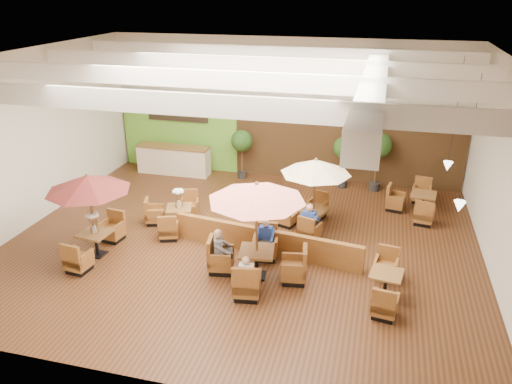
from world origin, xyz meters
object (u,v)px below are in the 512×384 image
(table_1, at_px, (257,214))
(diner_4, at_px, (310,219))
(table_5, at_px, (414,203))
(diner_0, at_px, (247,272))
(service_counter, at_px, (174,160))
(table_3, at_px, (173,213))
(topiary_2, at_px, (378,147))
(diner_1, at_px, (266,235))
(topiary_0, at_px, (242,143))
(table_2, at_px, (314,178))
(booth_divider, at_px, (265,241))
(table_4, at_px, (385,285))
(diner_3, at_px, (310,218))
(topiary_1, at_px, (345,150))
(table_0, at_px, (89,194))
(diner_2, at_px, (220,247))

(table_1, xyz_separation_m, diner_4, (1.05, 2.37, -1.12))
(table_5, xyz_separation_m, diner_0, (-4.24, -6.35, 0.40))
(service_counter, relative_size, table_3, 1.21)
(topiary_2, relative_size, diner_1, 3.08)
(topiary_0, xyz_separation_m, diner_0, (2.42, -8.05, -0.75))
(table_2, height_order, diner_1, table_2)
(service_counter, relative_size, diner_4, 3.99)
(booth_divider, xyz_separation_m, diner_1, (0.07, -0.25, 0.34))
(topiary_2, bearing_deg, diner_0, -109.43)
(table_2, bearing_deg, table_5, 50.88)
(table_4, xyz_separation_m, topiary_0, (-5.78, 7.13, 1.15))
(diner_1, distance_m, diner_3, 1.72)
(topiary_1, relative_size, topiary_2, 0.89)
(topiary_0, bearing_deg, diner_4, -53.38)
(table_1, height_order, diner_4, table_1)
(service_counter, relative_size, table_0, 1.18)
(table_4, relative_size, topiary_1, 1.17)
(table_2, xyz_separation_m, table_4, (2.36, -3.33, -1.41))
(topiary_0, relative_size, diner_4, 2.65)
(table_3, height_order, topiary_2, topiary_2)
(table_1, height_order, table_4, table_1)
(diner_4, bearing_deg, table_4, -36.06)
(table_0, bearing_deg, diner_3, 29.01)
(booth_divider, xyz_separation_m, table_2, (1.07, 1.98, 1.34))
(topiary_2, distance_m, diner_1, 6.74)
(table_2, relative_size, table_5, 0.99)
(booth_divider, bearing_deg, table_0, -156.65)
(table_2, xyz_separation_m, topiary_1, (0.63, 3.80, -0.22))
(topiary_0, bearing_deg, table_5, -14.28)
(booth_divider, height_order, table_1, table_1)
(table_1, xyz_separation_m, diner_2, (-1.01, -0.00, -1.10))
(service_counter, xyz_separation_m, diner_4, (6.35, -4.47, 0.16))
(table_2, relative_size, diner_1, 3.32)
(table_1, bearing_deg, diner_3, 57.10)
(booth_divider, bearing_deg, service_counter, 141.08)
(service_counter, xyz_separation_m, table_0, (0.51, -6.88, 1.34))
(table_1, distance_m, diner_3, 2.82)
(topiary_1, bearing_deg, table_4, -76.37)
(table_0, height_order, diner_1, table_0)
(table_0, bearing_deg, diner_4, 29.01)
(table_1, bearing_deg, table_0, 171.50)
(diner_4, bearing_deg, table_2, 104.36)
(table_1, relative_size, topiary_0, 1.39)
(table_0, xyz_separation_m, table_2, (5.79, 3.28, -0.18))
(table_2, xyz_separation_m, diner_1, (-1.00, -2.23, -1.00))
(diner_4, bearing_deg, table_1, -103.15)
(topiary_1, distance_m, diner_2, 7.55)
(topiary_0, height_order, diner_2, topiary_0)
(table_0, distance_m, table_4, 8.30)
(diner_0, bearing_deg, diner_2, 132.45)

